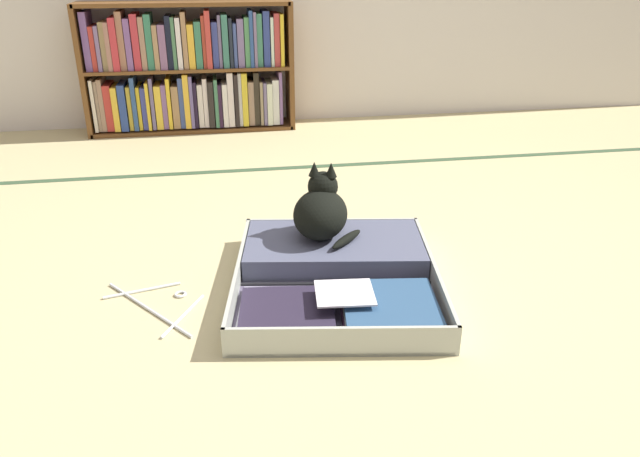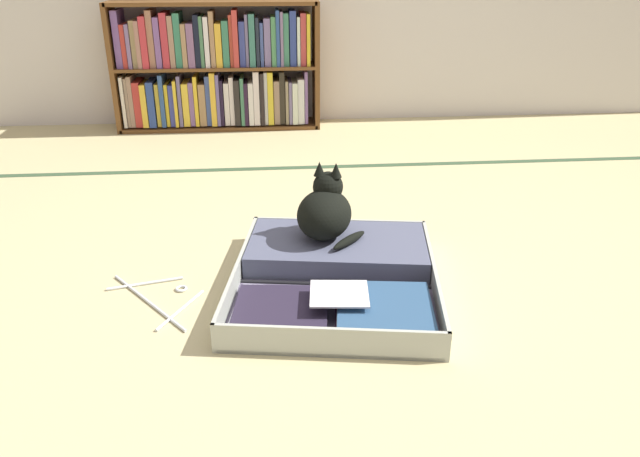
% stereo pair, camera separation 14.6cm
% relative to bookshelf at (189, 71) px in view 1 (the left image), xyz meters
% --- Properties ---
extents(ground_plane, '(10.00, 10.00, 0.00)m').
position_rel_bookshelf_xyz_m(ground_plane, '(0.58, -2.25, -0.38)').
color(ground_plane, '#C3B682').
extents(tatami_border, '(4.80, 0.05, 0.00)m').
position_rel_bookshelf_xyz_m(tatami_border, '(0.58, -0.90, -0.38)').
color(tatami_border, '#375135').
rests_on(tatami_border, ground_plane).
extents(bookshelf, '(1.31, 0.26, 0.80)m').
position_rel_bookshelf_xyz_m(bookshelf, '(0.00, 0.00, 0.00)').
color(bookshelf, brown).
rests_on(bookshelf, ground_plane).
extents(open_suitcase, '(0.79, 0.87, 0.10)m').
position_rel_bookshelf_xyz_m(open_suitcase, '(0.54, -2.16, -0.34)').
color(open_suitcase, '#B3B8A8').
rests_on(open_suitcase, ground_plane).
extents(black_cat, '(0.29, 0.30, 0.27)m').
position_rel_bookshelf_xyz_m(black_cat, '(0.52, -1.99, -0.18)').
color(black_cat, black).
rests_on(black_cat, open_suitcase).
extents(clothes_hanger, '(0.34, 0.38, 0.01)m').
position_rel_bookshelf_xyz_m(clothes_hanger, '(-0.07, -2.23, -0.37)').
color(clothes_hanger, silver).
rests_on(clothes_hanger, ground_plane).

